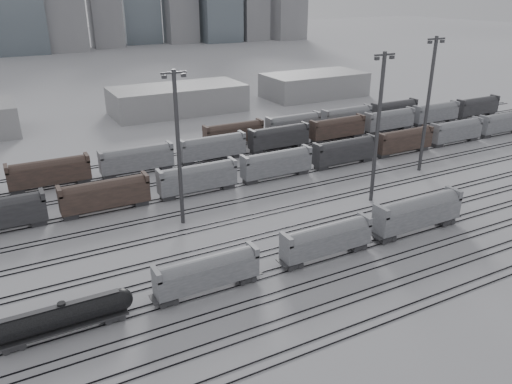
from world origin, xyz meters
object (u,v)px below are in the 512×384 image
hopper_car_a (207,271)px  hopper_car_b (326,238)px  tank_car_b (64,316)px  hopper_car_c (418,211)px  light_mast_c (378,126)px

hopper_car_a → hopper_car_b: hopper_car_b is taller
hopper_car_a → tank_car_b: bearing=180.0°
hopper_car_a → hopper_car_c: hopper_car_c is taller
hopper_car_c → light_mast_c: (2.04, 13.09, 10.44)m
tank_car_b → hopper_car_c: size_ratio=0.98×
hopper_car_a → hopper_car_c: 35.66m
hopper_car_a → hopper_car_c: size_ratio=0.86×
tank_car_b → hopper_car_a: size_ratio=1.14×
hopper_car_b → tank_car_b: bearing=180.0°
tank_car_b → light_mast_c: 57.74m
hopper_car_c → light_mast_c: 16.87m
hopper_car_b → light_mast_c: 25.79m
hopper_car_b → light_mast_c: light_mast_c is taller
hopper_car_b → hopper_car_c: hopper_car_c is taller
tank_car_b → hopper_car_a: bearing=0.0°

